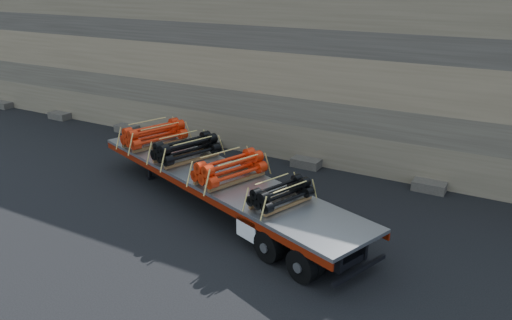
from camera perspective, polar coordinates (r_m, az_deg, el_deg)
The scene contains 7 objects.
ground at distance 18.18m, azimuth -6.18°, elevation -4.31°, with size 120.00×120.00×0.00m, color black.
rock_wall at distance 22.47m, azimuth 3.25°, elevation 9.98°, with size 44.00×3.00×7.00m, color #7A6B54.
trailer at distance 17.15m, azimuth -4.19°, elevation -3.60°, with size 12.12×2.33×1.21m, color #9EA0A5, non-canonical shape.
bundle_front at distance 20.14m, azimuth -11.52°, elevation 2.87°, with size 1.19×2.38×0.84m, color red, non-canonical shape.
bundle_midfront at distance 18.29m, azimuth -7.98°, elevation 1.24°, with size 1.15×2.30×0.82m, color black, non-canonical shape.
bundle_midrear at distance 16.32m, azimuth -3.02°, elevation -1.00°, with size 1.15×2.30×0.82m, color red, non-canonical shape.
bundle_rear at distance 14.65m, azimuth 2.86°, elevation -3.91°, with size 0.94×1.88×0.67m, color black, non-canonical shape.
Camera 1 is at (9.78, -13.31, 7.59)m, focal length 35.00 mm.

